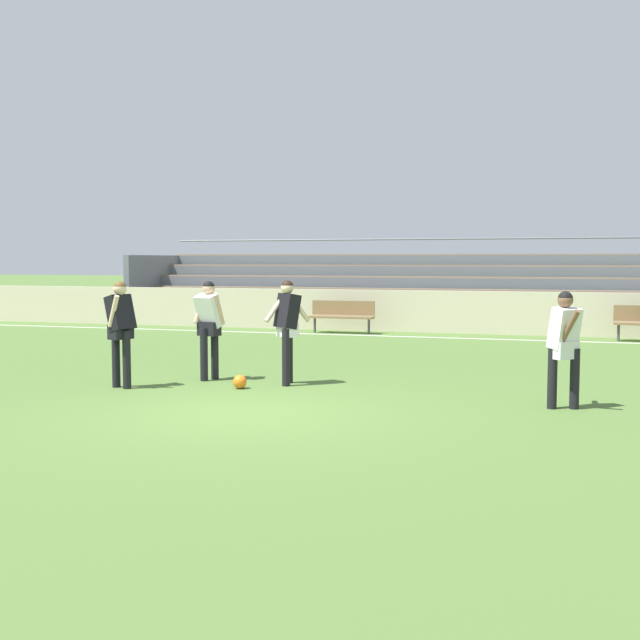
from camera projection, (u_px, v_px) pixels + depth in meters
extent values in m
plane|color=#4C6B30|center=(245.00, 413.00, 10.52)|extent=(160.00, 160.00, 0.00)
cube|color=white|center=(401.00, 336.00, 20.93)|extent=(44.00, 0.12, 0.01)
cube|color=beige|center=(411.00, 311.00, 22.21)|extent=(48.00, 0.16, 1.18)
cube|color=#897051|center=(487.00, 318.00, 22.67)|extent=(23.48, 0.36, 0.08)
cube|color=slate|center=(486.00, 325.00, 22.50)|extent=(23.48, 0.04, 0.37)
cube|color=#897051|center=(489.00, 304.00, 23.33)|extent=(23.48, 0.36, 0.08)
cube|color=slate|center=(488.00, 311.00, 23.16)|extent=(23.48, 0.04, 0.37)
cube|color=#897051|center=(491.00, 291.00, 23.99)|extent=(23.48, 0.36, 0.08)
cube|color=slate|center=(491.00, 297.00, 23.82)|extent=(23.48, 0.04, 0.37)
cube|color=#897051|center=(494.00, 278.00, 24.65)|extent=(23.48, 0.36, 0.08)
cube|color=slate|center=(493.00, 284.00, 24.48)|extent=(23.48, 0.04, 0.37)
cube|color=#897051|center=(495.00, 266.00, 25.32)|extent=(23.48, 0.36, 0.08)
cube|color=slate|center=(495.00, 272.00, 25.14)|extent=(23.48, 0.04, 0.37)
cube|color=#897051|center=(497.00, 255.00, 25.98)|extent=(23.48, 0.36, 0.08)
cube|color=slate|center=(497.00, 261.00, 25.80)|extent=(23.48, 0.04, 0.37)
cube|color=slate|center=(156.00, 287.00, 27.72)|extent=(0.20, 3.97, 2.19)
cylinder|color=slate|center=(498.00, 239.00, 26.17)|extent=(23.48, 0.06, 0.06)
cylinder|color=#47474C|center=(618.00, 332.00, 19.75)|extent=(0.07, 0.07, 0.45)
cube|color=olive|center=(342.00, 317.00, 21.83)|extent=(1.80, 0.40, 0.06)
cube|color=olive|center=(343.00, 308.00, 21.98)|extent=(1.80, 0.05, 0.40)
cylinder|color=#47474C|center=(315.00, 325.00, 22.07)|extent=(0.07, 0.07, 0.45)
cylinder|color=#47474C|center=(369.00, 326.00, 21.62)|extent=(0.07, 0.07, 0.45)
cylinder|color=black|center=(286.00, 358.00, 12.73)|extent=(0.13, 0.13, 0.93)
cylinder|color=black|center=(289.00, 355.00, 13.05)|extent=(0.13, 0.13, 0.93)
cube|color=white|center=(287.00, 329.00, 12.85)|extent=(0.42, 0.39, 0.24)
cube|color=black|center=(287.00, 311.00, 12.83)|extent=(0.50, 0.49, 0.59)
cylinder|color=beige|center=(275.00, 309.00, 12.86)|extent=(0.30, 0.35, 0.45)
cylinder|color=beige|center=(300.00, 309.00, 12.80)|extent=(0.30, 0.35, 0.45)
sphere|color=beige|center=(287.00, 288.00, 12.80)|extent=(0.21, 0.21, 0.21)
sphere|color=black|center=(287.00, 286.00, 12.80)|extent=(0.20, 0.20, 0.20)
cylinder|color=black|center=(215.00, 353.00, 13.45)|extent=(0.13, 0.13, 0.90)
cylinder|color=black|center=(204.00, 354.00, 13.27)|extent=(0.13, 0.13, 0.90)
cube|color=black|center=(209.00, 329.00, 13.33)|extent=(0.40, 0.30, 0.24)
cube|color=white|center=(209.00, 311.00, 13.30)|extent=(0.46, 0.47, 0.60)
cylinder|color=#D6A884|center=(219.00, 309.00, 13.23)|extent=(0.14, 0.28, 0.51)
cylinder|color=#D6A884|center=(199.00, 308.00, 13.38)|extent=(0.14, 0.28, 0.51)
sphere|color=#D6A884|center=(209.00, 288.00, 13.28)|extent=(0.21, 0.21, 0.21)
sphere|color=black|center=(209.00, 287.00, 13.27)|extent=(0.20, 0.20, 0.20)
cylinder|color=black|center=(116.00, 359.00, 12.61)|extent=(0.13, 0.13, 0.93)
cylinder|color=black|center=(127.00, 360.00, 12.47)|extent=(0.13, 0.13, 0.93)
cube|color=black|center=(121.00, 332.00, 12.50)|extent=(0.33, 0.41, 0.24)
cube|color=black|center=(120.00, 313.00, 12.48)|extent=(0.46, 0.48, 0.60)
cylinder|color=beige|center=(127.00, 310.00, 12.66)|extent=(0.26, 0.16, 0.51)
cylinder|color=beige|center=(114.00, 311.00, 12.29)|extent=(0.26, 0.16, 0.51)
sphere|color=beige|center=(120.00, 289.00, 12.45)|extent=(0.21, 0.21, 0.21)
sphere|color=brown|center=(120.00, 287.00, 12.45)|extent=(0.20, 0.20, 0.20)
cylinder|color=black|center=(575.00, 379.00, 10.78)|extent=(0.13, 0.13, 0.83)
cylinder|color=black|center=(552.00, 379.00, 10.79)|extent=(0.13, 0.13, 0.83)
cube|color=white|center=(564.00, 350.00, 10.76)|extent=(0.41, 0.41, 0.24)
cube|color=white|center=(565.00, 328.00, 10.73)|extent=(0.48, 0.49, 0.59)
cylinder|color=brown|center=(570.00, 327.00, 10.53)|extent=(0.30, 0.30, 0.48)
cylinder|color=brown|center=(560.00, 324.00, 10.93)|extent=(0.30, 0.30, 0.48)
sphere|color=brown|center=(565.00, 300.00, 10.70)|extent=(0.21, 0.21, 0.21)
sphere|color=black|center=(565.00, 299.00, 10.70)|extent=(0.20, 0.20, 0.20)
sphere|color=orange|center=(240.00, 382.00, 12.49)|extent=(0.22, 0.22, 0.22)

